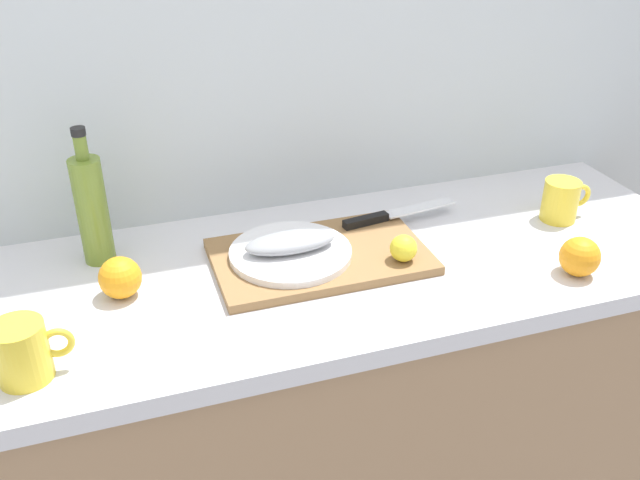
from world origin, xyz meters
TOP-DOWN VIEW (x-y plane):
  - back_wall at (0.00, 0.33)m, footprint 3.20×0.05m
  - kitchen_counter at (0.00, 0.00)m, footprint 2.00×0.60m
  - cutting_board at (0.13, 0.02)m, footprint 0.45×0.27m
  - white_plate at (0.07, 0.03)m, footprint 0.26×0.26m
  - fish_fillet at (0.07, 0.03)m, footprint 0.19×0.08m
  - chef_knife at (0.32, 0.12)m, footprint 0.29×0.07m
  - lemon_0 at (0.28, -0.06)m, footprint 0.06×0.06m
  - olive_oil_bottle at (-0.31, 0.17)m, footprint 0.06×0.06m
  - coffee_mug_0 at (0.73, 0.03)m, footprint 0.12×0.08m
  - coffee_mug_1 at (-0.44, -0.18)m, footprint 0.13×0.09m
  - orange_0 at (0.62, -0.20)m, footprint 0.08×0.08m
  - orange_1 at (-0.28, 0.02)m, footprint 0.08×0.08m

SIDE VIEW (x-z plane):
  - kitchen_counter at x=0.00m, z-range 0.00..0.90m
  - cutting_board at x=0.13m, z-range 0.90..0.92m
  - white_plate at x=0.07m, z-range 0.92..0.93m
  - chef_knife at x=0.32m, z-range 0.92..0.94m
  - orange_0 at x=0.62m, z-range 0.90..0.98m
  - orange_1 at x=-0.28m, z-range 0.90..0.98m
  - lemon_0 at x=0.28m, z-range 0.92..0.98m
  - coffee_mug_0 at x=0.73m, z-range 0.90..1.00m
  - coffee_mug_1 at x=-0.44m, z-range 0.90..1.00m
  - fish_fillet at x=0.07m, z-range 0.94..0.97m
  - olive_oil_bottle at x=-0.31m, z-range 0.87..1.17m
  - back_wall at x=0.00m, z-range 0.00..2.50m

